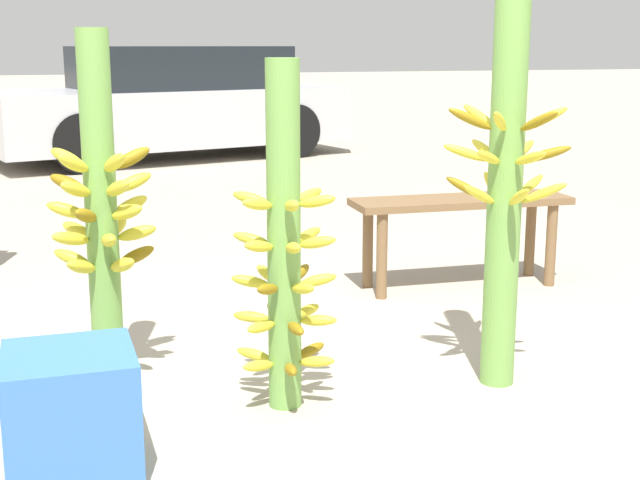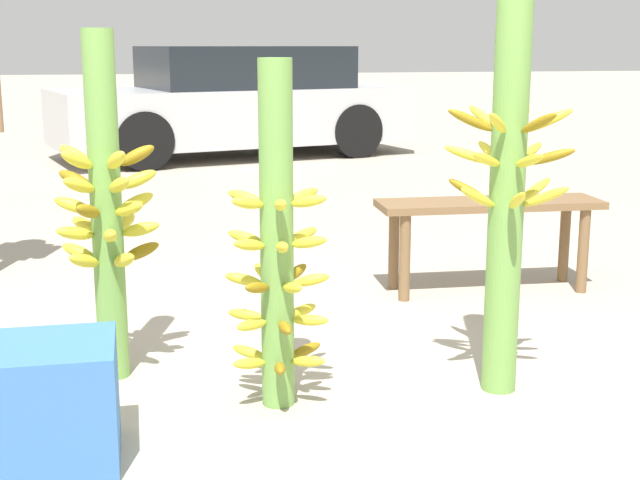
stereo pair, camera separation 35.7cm
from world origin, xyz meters
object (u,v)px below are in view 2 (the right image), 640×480
object	(u,v)px
parked_car	(235,103)
banana_stalk_right	(508,175)
banana_stalk_center	(277,249)
produce_crate	(54,403)
market_bench	(489,217)
banana_stalk_left	(106,208)

from	to	relation	value
parked_car	banana_stalk_right	bearing A→B (deg)	166.92
banana_stalk_center	produce_crate	xyz separation A→B (m)	(-0.80, -0.32, -0.41)
market_bench	banana_stalk_right	bearing A→B (deg)	-107.83
banana_stalk_center	banana_stalk_left	bearing A→B (deg)	145.33
parked_car	banana_stalk_center	bearing A→B (deg)	160.41
banana_stalk_left	banana_stalk_center	bearing A→B (deg)	-34.67
banana_stalk_center	market_bench	distance (m)	1.97
market_bench	produce_crate	world-z (taller)	market_bench
banana_stalk_center	produce_crate	distance (m)	0.95
banana_stalk_right	market_bench	world-z (taller)	banana_stalk_right
parked_car	banana_stalk_left	bearing A→B (deg)	155.36
banana_stalk_center	parked_car	bearing A→B (deg)	84.57
parked_car	produce_crate	distance (m)	8.30
banana_stalk_center	market_bench	size ratio (longest dim) A/B	1.04
banana_stalk_right	produce_crate	xyz separation A→B (m)	(-1.69, -0.29, -0.66)
banana_stalk_left	parked_car	size ratio (longest dim) A/B	0.31
banana_stalk_right	produce_crate	world-z (taller)	banana_stalk_right
market_bench	produce_crate	size ratio (longest dim) A/B	3.08
banana_stalk_right	produce_crate	distance (m)	1.84
produce_crate	banana_stalk_right	bearing A→B (deg)	9.67
parked_car	produce_crate	bearing A→B (deg)	155.12
banana_stalk_right	market_bench	distance (m)	1.55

